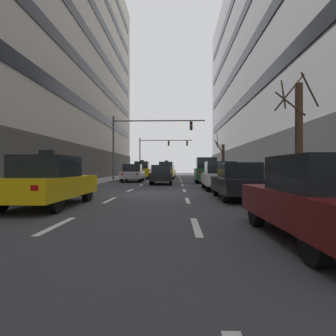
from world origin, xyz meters
TOP-DOWN VIEW (x-y plane):
  - ground_plane at (0.00, 0.00)m, footprint 120.00×120.00m
  - sidewalk_left at (-6.51, 0.00)m, footprint 3.38×80.00m
  - sidewalk_right at (6.51, 0.00)m, footprint 3.38×80.00m
  - lane_stripe_l1_s2 at (-1.61, -8.00)m, footprint 0.16×2.00m
  - lane_stripe_l1_s3 at (-1.61, -3.00)m, footprint 0.16×2.00m
  - lane_stripe_l1_s4 at (-1.61, 2.00)m, footprint 0.16×2.00m
  - lane_stripe_l1_s5 at (-1.61, 7.00)m, footprint 0.16×2.00m
  - lane_stripe_l1_s6 at (-1.61, 12.00)m, footprint 0.16×2.00m
  - lane_stripe_l1_s7 at (-1.61, 17.00)m, footprint 0.16×2.00m
  - lane_stripe_l1_s8 at (-1.61, 22.00)m, footprint 0.16×2.00m
  - lane_stripe_l1_s9 at (-1.61, 27.00)m, footprint 0.16×2.00m
  - lane_stripe_l1_s10 at (-1.61, 32.00)m, footprint 0.16×2.00m
  - lane_stripe_l2_s2 at (1.61, -8.00)m, footprint 0.16×2.00m
  - lane_stripe_l2_s3 at (1.61, -3.00)m, footprint 0.16×2.00m
  - lane_stripe_l2_s4 at (1.61, 2.00)m, footprint 0.16×2.00m
  - lane_stripe_l2_s5 at (1.61, 7.00)m, footprint 0.16×2.00m
  - lane_stripe_l2_s6 at (1.61, 12.00)m, footprint 0.16×2.00m
  - lane_stripe_l2_s7 at (1.61, 17.00)m, footprint 0.16×2.00m
  - lane_stripe_l2_s8 at (1.61, 22.00)m, footprint 0.16×2.00m
  - lane_stripe_l2_s9 at (1.61, 27.00)m, footprint 0.16×2.00m
  - lane_stripe_l2_s10 at (1.61, 32.00)m, footprint 0.16×2.00m
  - taxi_driving_0 at (-3.25, -4.92)m, footprint 1.95×4.66m
  - taxi_driving_1 at (-3.08, 19.29)m, footprint 1.94×4.41m
  - car_driving_2 at (-3.10, 12.20)m, footprint 2.03×4.58m
  - car_driving_3 at (-0.09, 8.17)m, footprint 1.82×4.22m
  - taxi_driving_4 at (-0.03, 23.41)m, footprint 2.09×4.57m
  - taxi_driving_5 at (-0.06, 18.10)m, footprint 1.89×4.26m
  - car_parked_0 at (3.77, -9.23)m, footprint 1.83×4.20m
  - car_parked_1 at (3.77, -2.52)m, footprint 1.76×4.16m
  - car_parked_2 at (3.77, 2.60)m, footprint 1.98×4.59m
  - car_parked_3 at (3.77, 10.40)m, footprint 2.05×4.67m
  - traffic_signal_0 at (-2.38, 13.17)m, footprint 9.29×0.35m
  - traffic_signal_1 at (-2.05, 33.03)m, footprint 9.16×0.34m
  - street_tree_0 at (6.11, 15.40)m, footprint 1.15×1.70m
  - street_tree_2 at (6.15, -2.85)m, footprint 1.64×1.75m
  - pedestrian_0 at (7.31, 13.60)m, footprint 0.48×0.34m
  - pedestrian_1 at (6.60, 1.46)m, footprint 0.47×0.34m

SIDE VIEW (x-z plane):
  - ground_plane at x=0.00m, z-range 0.00..0.00m
  - lane_stripe_l1_s2 at x=-1.61m, z-range 0.00..0.01m
  - lane_stripe_l1_s3 at x=-1.61m, z-range 0.00..0.01m
  - lane_stripe_l1_s4 at x=-1.61m, z-range 0.00..0.01m
  - lane_stripe_l1_s5 at x=-1.61m, z-range 0.00..0.01m
  - lane_stripe_l1_s6 at x=-1.61m, z-range 0.00..0.01m
  - lane_stripe_l1_s7 at x=-1.61m, z-range 0.00..0.01m
  - lane_stripe_l1_s8 at x=-1.61m, z-range 0.00..0.01m
  - lane_stripe_l1_s9 at x=-1.61m, z-range 0.00..0.01m
  - lane_stripe_l1_s10 at x=-1.61m, z-range 0.00..0.01m
  - lane_stripe_l2_s2 at x=1.61m, z-range 0.00..0.01m
  - lane_stripe_l2_s3 at x=1.61m, z-range 0.00..0.01m
  - lane_stripe_l2_s4 at x=1.61m, z-range 0.00..0.01m
  - lane_stripe_l2_s5 at x=1.61m, z-range 0.00..0.01m
  - lane_stripe_l2_s6 at x=1.61m, z-range 0.00..0.01m
  - lane_stripe_l2_s7 at x=1.61m, z-range 0.00..0.01m
  - lane_stripe_l2_s8 at x=1.61m, z-range 0.00..0.01m
  - lane_stripe_l2_s9 at x=1.61m, z-range 0.00..0.01m
  - lane_stripe_l2_s10 at x=1.61m, z-range 0.00..0.01m
  - sidewalk_left at x=-6.51m, z-range 0.00..0.14m
  - sidewalk_right at x=6.51m, z-range 0.00..0.14m
  - car_parked_1 at x=3.77m, z-range -0.01..1.54m
  - car_parked_0 at x=3.77m, z-range -0.01..1.55m
  - car_driving_3 at x=-0.09m, z-range -0.01..1.56m
  - taxi_driving_4 at x=-0.03m, z-range -0.10..1.76m
  - car_driving_2 at x=-3.10m, z-range -0.01..1.69m
  - car_parked_2 at x=3.77m, z-range -0.01..1.70m
  - taxi_driving_0 at x=-3.25m, z-range -0.11..1.83m
  - taxi_driving_5 at x=-0.06m, z-range -0.09..2.12m
  - taxi_driving_1 at x=-3.08m, z-range -0.09..2.20m
  - pedestrian_0 at x=7.31m, z-range 0.27..1.94m
  - car_parked_3 at x=3.77m, z-range -0.01..2.23m
  - pedestrian_1 at x=6.60m, z-range 0.28..2.03m
  - street_tree_0 at x=6.11m, z-range -0.34..4.74m
  - street_tree_2 at x=6.15m, z-range -0.05..5.28m
  - traffic_signal_0 at x=-2.38m, z-range 1.40..7.80m
  - traffic_signal_1 at x=-2.05m, z-range 1.53..7.99m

